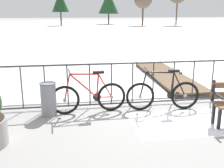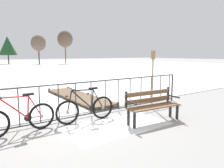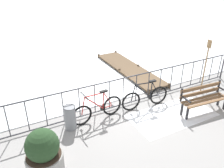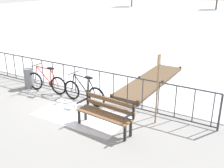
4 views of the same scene
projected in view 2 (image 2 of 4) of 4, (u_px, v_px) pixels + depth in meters
ground_plane at (68, 120)px, 5.90m from camera, size 160.00×160.00×0.00m
snow_patch at (118, 126)px, 5.43m from camera, size 2.75×1.41×0.01m
railing_fence at (67, 101)px, 5.82m from camera, size 9.06×0.06×1.07m
bicycle_near_railing at (20, 119)px, 4.86m from camera, size 1.71×0.52×0.97m
bicycle_second at (86, 109)px, 5.77m from camera, size 1.71×0.52×0.97m
park_bench at (152, 103)px, 5.77m from camera, size 1.64×0.62×0.89m
oar_upright at (153, 76)px, 7.05m from camera, size 0.04×0.16×1.98m
wooden_dock at (78, 96)px, 8.74m from camera, size 1.10×4.42×0.20m
tree_far_west at (38, 43)px, 39.02m from camera, size 2.73×2.73×5.47m
tree_west_mid at (65, 39)px, 42.29m from camera, size 3.08×3.08×6.63m
tree_far_east at (8, 46)px, 40.03m from camera, size 3.33×3.33×5.29m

